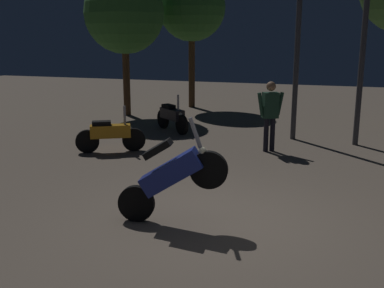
{
  "coord_description": "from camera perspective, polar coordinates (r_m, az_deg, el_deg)",
  "views": [
    {
      "loc": [
        1.67,
        -6.46,
        2.79
      ],
      "look_at": [
        -0.58,
        0.72,
        1.0
      ],
      "focal_mm": 43.63,
      "sensor_mm": 36.0,
      "label": 1
    }
  ],
  "objects": [
    {
      "name": "person_rider_beside",
      "position": [
        11.27,
        9.53,
        4.11
      ],
      "size": [
        0.63,
        0.4,
        1.69
      ],
      "rotation": [
        0.0,
        0.0,
        5.21
      ],
      "color": "black",
      "rests_on": "ground_plane"
    },
    {
      "name": "tree_right_bg",
      "position": [
        16.26,
        -8.27,
        15.48
      ],
      "size": [
        2.68,
        2.68,
        4.77
      ],
      "color": "#4C331E",
      "rests_on": "ground_plane"
    },
    {
      "name": "motorcycle_orange_parked_right",
      "position": [
        11.32,
        -9.95,
        1.2
      ],
      "size": [
        1.52,
        0.86,
        1.11
      ],
      "rotation": [
        0.0,
        0.0,
        0.48
      ],
      "color": "black",
      "rests_on": "ground_plane"
    },
    {
      "name": "streetlamp_near",
      "position": [
        12.4,
        20.55,
        15.52
      ],
      "size": [
        0.36,
        0.36,
        5.46
      ],
      "color": "#38383D",
      "rests_on": "ground_plane"
    },
    {
      "name": "tree_left_bg",
      "position": [
        17.95,
        -0.03,
        16.31
      ],
      "size": [
        2.5,
        2.5,
        4.97
      ],
      "color": "#4C331E",
      "rests_on": "ground_plane"
    },
    {
      "name": "streetlamp_far",
      "position": [
        12.62,
        12.91,
        14.44
      ],
      "size": [
        0.36,
        0.36,
        4.85
      ],
      "color": "#38383D",
      "rests_on": "ground_plane"
    },
    {
      "name": "motorcycle_blue_foreground",
      "position": [
        6.89,
        -2.54,
        -3.91
      ],
      "size": [
        1.66,
        0.44,
        1.63
      ],
      "rotation": [
        0.0,
        0.0,
        0.14
      ],
      "color": "black",
      "rests_on": "ground_plane"
    },
    {
      "name": "motorcycle_black_parked_left",
      "position": [
        13.55,
        -2.46,
        3.39
      ],
      "size": [
        1.33,
        1.15,
        1.11
      ],
      "rotation": [
        0.0,
        0.0,
        5.58
      ],
      "color": "black",
      "rests_on": "ground_plane"
    },
    {
      "name": "ground_plane",
      "position": [
        7.23,
        2.75,
        -9.33
      ],
      "size": [
        40.0,
        40.0,
        0.0
      ],
      "primitive_type": "plane",
      "color": "#756656"
    }
  ]
}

